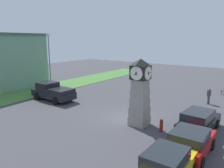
{
  "coord_description": "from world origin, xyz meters",
  "views": [
    {
      "loc": [
        -14.73,
        -9.05,
        6.43
      ],
      "look_at": [
        -0.32,
        1.39,
        2.75
      ],
      "focal_mm": 35.0,
      "sensor_mm": 36.0,
      "label": 1
    }
  ],
  "objects": [
    {
      "name": "bollard_end_row",
      "position": [
        -0.72,
        -6.06,
        0.56
      ],
      "size": [
        0.27,
        0.27,
        1.11
      ],
      "color": "#333338",
      "rests_on": "ground_plane"
    },
    {
      "name": "clock_tower",
      "position": [
        -0.79,
        -1.52,
        2.49
      ],
      "size": [
        1.65,
        1.64,
        5.05
      ],
      "color": "gray",
      "rests_on": "ground_plane"
    },
    {
      "name": "street_lamp_near_road",
      "position": [
        4.25,
        15.18,
        4.06
      ],
      "size": [
        0.5,
        0.24,
        7.1
      ],
      "color": "slate",
      "rests_on": "ground_plane"
    },
    {
      "name": "car_by_building",
      "position": [
        0.62,
        -5.47,
        0.78
      ],
      "size": [
        4.51,
        2.18,
        1.53
      ],
      "color": "black",
      "rests_on": "ground_plane"
    },
    {
      "name": "car_navy_sedan",
      "position": [
        -6.08,
        -5.85,
        0.81
      ],
      "size": [
        3.83,
        1.86,
        1.62
      ],
      "color": "gold",
      "rests_on": "ground_plane"
    },
    {
      "name": "car_near_tower",
      "position": [
        -2.89,
        -5.94,
        0.75
      ],
      "size": [
        3.92,
        2.07,
        1.47
      ],
      "color": "#A51111",
      "rests_on": "ground_plane"
    },
    {
      "name": "grass_verge_far",
      "position": [
        2.2,
        14.27,
        0.02
      ],
      "size": [
        46.7,
        5.38,
        0.04
      ],
      "primitive_type": "cube",
      "color": "#477A38",
      "rests_on": "ground_plane"
    },
    {
      "name": "bollard_mid_row",
      "position": [
        -1.0,
        -3.39,
        0.47
      ],
      "size": [
        0.24,
        0.24,
        0.92
      ],
      "color": "maroon",
      "rests_on": "ground_plane"
    },
    {
      "name": "bollard_near_tower",
      "position": [
        -0.76,
        -1.98,
        0.5
      ],
      "size": [
        0.29,
        0.29,
        0.98
      ],
      "color": "maroon",
      "rests_on": "ground_plane"
    },
    {
      "name": "ground_plane",
      "position": [
        0.0,
        0.0,
        0.0
      ],
      "size": [
        77.83,
        77.83,
        0.0
      ],
      "primitive_type": "plane",
      "color": "#424247"
    },
    {
      "name": "pedestrian_crossing_lot",
      "position": [
        8.08,
        -4.51,
        0.94
      ],
      "size": [
        0.44,
        0.32,
        1.65
      ],
      "color": "#3F3F47",
      "rests_on": "ground_plane"
    },
    {
      "name": "pickup_truck",
      "position": [
        -0.15,
        9.29,
        0.93
      ],
      "size": [
        2.22,
        5.07,
        1.85
      ],
      "color": "black",
      "rests_on": "ground_plane"
    },
    {
      "name": "bollard_far_row",
      "position": [
        -0.91,
        -4.83,
        0.51
      ],
      "size": [
        0.24,
        0.24,
        1.0
      ],
      "color": "#333338",
      "rests_on": "ground_plane"
    }
  ]
}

